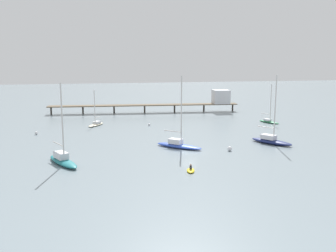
{
  "coord_description": "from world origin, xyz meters",
  "views": [
    {
      "loc": [
        -17.85,
        -61.41,
        15.85
      ],
      "look_at": [
        0.0,
        17.35,
        1.5
      ],
      "focal_mm": 39.76,
      "sensor_mm": 36.0,
      "label": 1
    }
  ],
  "objects": [
    {
      "name": "ground_plane",
      "position": [
        0.0,
        0.0,
        0.0
      ],
      "size": [
        400.0,
        400.0,
        0.0
      ],
      "primitive_type": "plane",
      "color": "gray"
    },
    {
      "name": "pier",
      "position": [
        14.37,
        48.22,
        3.72
      ],
      "size": [
        57.31,
        9.35,
        6.73
      ],
      "color": "brown",
      "rests_on": "ground_plane"
    },
    {
      "name": "sailboat_green",
      "position": [
        28.13,
        24.54,
        0.64
      ],
      "size": [
        3.62,
        6.48,
        9.94
      ],
      "color": "#287F4C",
      "rests_on": "ground_plane"
    },
    {
      "name": "sailboat_cream",
      "position": [
        -15.22,
        30.27,
        0.53
      ],
      "size": [
        4.88,
        6.35,
        8.73
      ],
      "color": "beige",
      "rests_on": "ground_plane"
    },
    {
      "name": "sailboat_navy",
      "position": [
        16.87,
        2.25,
        0.77
      ],
      "size": [
        6.43,
        8.45,
        13.21
      ],
      "color": "navy",
      "rests_on": "ground_plane"
    },
    {
      "name": "sailboat_teal",
      "position": [
        -21.46,
        -3.47,
        0.78
      ],
      "size": [
        5.77,
        9.1,
        12.53
      ],
      "color": "#1E727A",
      "rests_on": "ground_plane"
    },
    {
      "name": "sailboat_blue",
      "position": [
        -1.34,
        2.84,
        0.76
      ],
      "size": [
        8.11,
        7.88,
        13.16
      ],
      "color": "#2D4CB7",
      "rests_on": "ground_plane"
    },
    {
      "name": "dinghy_yellow",
      "position": [
        -3.25,
        -11.79,
        0.22
      ],
      "size": [
        1.71,
        2.65,
        1.14
      ],
      "color": "yellow",
      "rests_on": "ground_plane"
    },
    {
      "name": "mooring_buoy_inner",
      "position": [
        6.92,
        -1.46,
        0.41
      ],
      "size": [
        0.83,
        0.83,
        0.83
      ],
      "primitive_type": "sphere",
      "color": "silver",
      "rests_on": "ground_plane"
    },
    {
      "name": "mooring_buoy_far",
      "position": [
        -2.51,
        27.06,
        0.29
      ],
      "size": [
        0.58,
        0.58,
        0.58
      ],
      "primitive_type": "sphere",
      "color": "silver",
      "rests_on": "ground_plane"
    },
    {
      "name": "mooring_buoy_outer",
      "position": [
        -28.19,
        21.49,
        0.34
      ],
      "size": [
        0.69,
        0.69,
        0.69
      ],
      "primitive_type": "sphere",
      "color": "silver",
      "rests_on": "ground_plane"
    }
  ]
}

